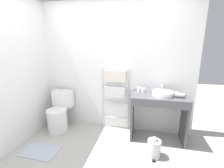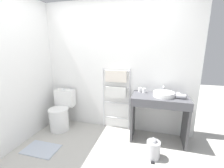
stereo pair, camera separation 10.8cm
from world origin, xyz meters
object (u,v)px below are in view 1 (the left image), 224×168
hair_dryer (180,95)px  cup_near_wall (139,89)px  trash_bin (154,148)px  sink_basin (163,93)px  cup_near_edge (143,90)px  toilet (59,114)px  towel_radiator (115,88)px

hair_dryer → cup_near_wall: bearing=164.4°
hair_dryer → trash_bin: (-0.39, -0.46, -0.73)m
sink_basin → hair_dryer: (0.27, -0.02, -0.00)m
sink_basin → cup_near_edge: 0.35m
cup_near_edge → hair_dryer: (0.59, -0.16, -0.00)m
toilet → towel_radiator: 1.24m
toilet → sink_basin: size_ratio=2.28×
toilet → trash_bin: bearing=-12.8°
sink_basin → towel_radiator: bearing=166.8°
towel_radiator → cup_near_edge: size_ratio=15.22×
cup_near_edge → trash_bin: size_ratio=0.24×
cup_near_edge → hair_dryer: cup_near_edge is taller
sink_basin → hair_dryer: bearing=-5.3°
cup_near_wall → cup_near_edge: bearing=-18.2°
towel_radiator → cup_near_edge: towel_radiator is taller
cup_near_wall → cup_near_edge: 0.08m
trash_bin → sink_basin: bearing=75.9°
trash_bin → hair_dryer: bearing=49.8°
cup_near_edge → hair_dryer: size_ratio=0.45×
cup_near_wall → hair_dryer: size_ratio=0.46×
sink_basin → cup_near_wall: (-0.41, 0.16, -0.00)m
toilet → cup_near_edge: bearing=7.1°
toilet → trash_bin: size_ratio=2.33×
hair_dryer → toilet: bearing=-178.9°
towel_radiator → sink_basin: 0.89m
sink_basin → hair_dryer: same height
towel_radiator → cup_near_edge: (0.54, -0.07, 0.01)m
toilet → trash_bin: (1.83, -0.42, -0.19)m
toilet → sink_basin: bearing=2.0°
towel_radiator → trash_bin: (0.75, -0.69, -0.72)m
toilet → cup_near_wall: size_ratio=9.42×
towel_radiator → cup_near_wall: size_ratio=15.01×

